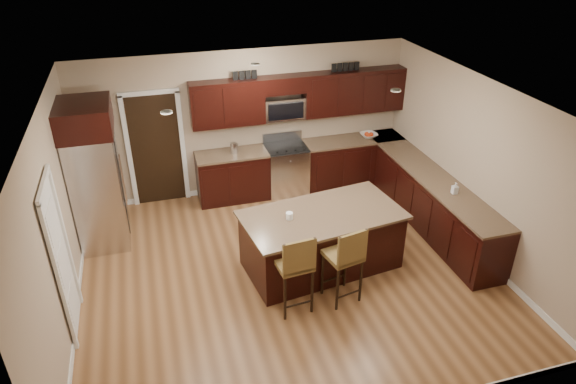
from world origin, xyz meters
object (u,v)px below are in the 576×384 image
object	(u,v)px
stool_left	(295,265)
refrigerator	(95,174)
island	(321,242)
range	(286,168)
stool_mid	(346,257)

from	to	relation	value
stool_left	refrigerator	world-z (taller)	refrigerator
island	refrigerator	distance (m)	3.63
stool_left	island	bearing A→B (deg)	46.57
island	stool_left	distance (m)	1.13
range	stool_mid	size ratio (longest dim) A/B	0.94
island	stool_left	world-z (taller)	stool_left
range	stool_mid	bearing A→B (deg)	-92.05
range	refrigerator	xyz separation A→B (m)	(-3.30, -0.80, 0.73)
range	refrigerator	size ratio (longest dim) A/B	0.47
range	stool_mid	xyz separation A→B (m)	(-0.12, -3.29, 0.27)
stool_mid	refrigerator	distance (m)	4.07
stool_mid	refrigerator	xyz separation A→B (m)	(-3.18, 2.50, 0.46)
range	island	bearing A→B (deg)	-93.59
stool_left	refrigerator	bearing A→B (deg)	129.46
refrigerator	stool_mid	bearing A→B (deg)	-38.13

